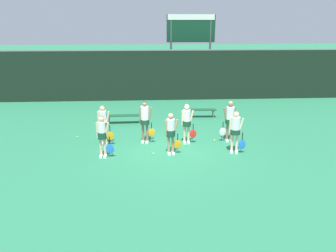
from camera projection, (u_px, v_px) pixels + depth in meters
ground_plane at (169, 148)px, 13.26m from camera, size 140.00×140.00×0.00m
fence_windscreen at (160, 75)px, 21.14m from camera, size 60.00×0.08×3.27m
scoreboard at (191, 35)px, 21.76m from camera, size 3.23×0.15×5.42m
bench_courtside at (125, 116)px, 16.45m from camera, size 1.95×0.40×0.44m
bench_far at (201, 110)px, 17.51m from camera, size 1.67×0.42×0.45m
player_0 at (102, 133)px, 12.12m from camera, size 0.62×0.33×1.63m
player_1 at (171, 131)px, 12.39m from camera, size 0.63×0.34×1.63m
player_2 at (236, 128)px, 12.53m from camera, size 0.65×0.38×1.68m
player_3 at (103, 122)px, 13.39m from camera, size 0.64×0.36×1.68m
player_4 at (145, 119)px, 13.59m from camera, size 0.64×0.38×1.79m
player_5 at (187, 121)px, 13.54m from camera, size 0.64×0.35×1.68m
player_6 at (230, 118)px, 13.76m from camera, size 0.67×0.39×1.75m
tennis_ball_0 at (214, 140)px, 14.06m from camera, size 0.07×0.07×0.07m
tennis_ball_1 at (107, 152)px, 12.74m from camera, size 0.07×0.07×0.07m
tennis_ball_2 at (154, 154)px, 12.63m from camera, size 0.07×0.07×0.07m
tennis_ball_3 at (77, 137)px, 14.46m from camera, size 0.07×0.07×0.07m
tennis_ball_4 at (169, 146)px, 13.43m from camera, size 0.07×0.07×0.07m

